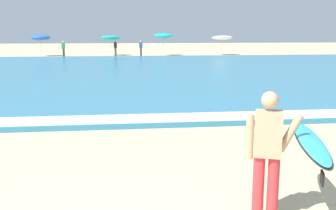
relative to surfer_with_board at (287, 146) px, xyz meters
name	(u,v)px	position (x,y,z in m)	size (l,w,h in m)	color
sea	(118,71)	(-2.36, 19.10, -0.96)	(120.00, 28.00, 0.14)	teal
surf_foam	(113,119)	(-2.36, 5.70, -0.89)	(120.00, 1.08, 0.01)	white
surfer_with_board	(287,146)	(0.00, 0.00, 0.00)	(1.32, 2.58, 1.73)	red
beach_umbrella_0	(41,38)	(-10.25, 35.88, 0.83)	(1.92, 1.93, 2.16)	beige
beach_umbrella_1	(111,38)	(-3.28, 36.19, 0.77)	(2.06, 2.09, 2.14)	beige
beach_umbrella_2	(163,36)	(2.12, 35.45, 1.01)	(1.91, 1.94, 2.36)	beige
beach_umbrella_3	(222,38)	(8.48, 35.91, 0.79)	(2.21, 2.23, 2.11)	beige
beachgoer_near_row_left	(115,48)	(-2.78, 35.00, -0.19)	(0.32, 0.20, 1.58)	#383842
beachgoer_near_row_mid	(141,48)	(-0.25, 34.29, -0.19)	(0.32, 0.20, 1.58)	#383842
beachgoer_near_row_right	(63,49)	(-7.68, 33.37, -0.19)	(0.32, 0.20, 1.58)	#383842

